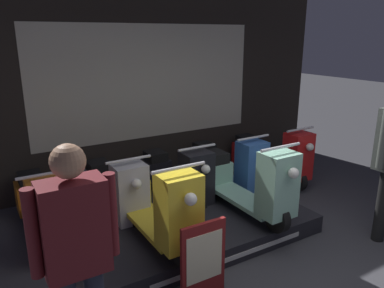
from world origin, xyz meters
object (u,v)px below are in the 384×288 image
at_px(scooter_display_left, 154,205).
at_px(scooter_backrow_0, 41,207).
at_px(person_left_browsing, 76,248).
at_px(price_sign_board, 203,262).
at_px(scooter_backrow_2, 176,178).
at_px(scooter_backrow_1, 115,191).
at_px(scooter_backrow_4, 272,157).
at_px(scooter_display_right, 245,182).
at_px(scooter_backrow_3, 228,166).

xyz_separation_m(scooter_display_left, scooter_backrow_0, (-0.94, 1.01, -0.21)).
relative_size(person_left_browsing, price_sign_board, 2.21).
bearing_deg(scooter_backrow_2, scooter_backrow_1, 180.00).
relative_size(scooter_backrow_1, scooter_backrow_2, 1.00).
bearing_deg(person_left_browsing, scooter_display_left, 45.33).
relative_size(scooter_backrow_0, scooter_backrow_1, 1.00).
bearing_deg(scooter_backrow_4, scooter_backrow_2, 180.00).
xyz_separation_m(scooter_display_left, scooter_backrow_4, (2.55, 1.01, -0.21)).
relative_size(scooter_display_left, person_left_browsing, 0.99).
distance_m(scooter_backrow_1, scooter_backrow_2, 0.87).
height_order(scooter_display_left, scooter_backrow_2, scooter_display_left).
bearing_deg(person_left_browsing, price_sign_board, 9.76).
distance_m(scooter_display_right, scooter_backrow_0, 2.35).
bearing_deg(scooter_backrow_3, scooter_backrow_0, 180.00).
height_order(scooter_display_left, scooter_backrow_0, scooter_display_left).
xyz_separation_m(scooter_backrow_1, scooter_backrow_3, (1.74, 0.00, 0.00)).
height_order(scooter_display_left, scooter_backrow_4, scooter_display_left).
xyz_separation_m(scooter_backrow_4, person_left_browsing, (-3.56, -2.03, 0.58)).
bearing_deg(scooter_display_right, scooter_backrow_4, 36.34).
bearing_deg(scooter_display_right, price_sign_board, -143.06).
bearing_deg(scooter_backrow_3, scooter_display_right, -116.44).
relative_size(scooter_display_left, scooter_backrow_4, 1.00).
relative_size(scooter_backrow_0, scooter_backrow_2, 1.00).
xyz_separation_m(scooter_display_left, scooter_backrow_3, (1.68, 1.01, -0.21)).
height_order(scooter_display_left, scooter_backrow_3, scooter_display_left).
xyz_separation_m(scooter_backrow_0, price_sign_board, (1.00, -1.85, 0.00)).
xyz_separation_m(scooter_display_left, scooter_backrow_2, (0.81, 1.01, -0.21)).
bearing_deg(scooter_backrow_4, scooter_display_left, -158.38).
distance_m(scooter_backrow_0, person_left_browsing, 2.12).
bearing_deg(price_sign_board, scooter_backrow_3, 48.85).
distance_m(scooter_backrow_4, price_sign_board, 3.10).
relative_size(scooter_display_right, scooter_backrow_1, 1.00).
height_order(person_left_browsing, price_sign_board, person_left_browsing).
xyz_separation_m(scooter_display_right, person_left_browsing, (-2.19, -1.02, 0.37)).
xyz_separation_m(scooter_backrow_2, scooter_backrow_3, (0.87, 0.00, 0.00)).
height_order(scooter_backrow_0, person_left_browsing, person_left_browsing).
bearing_deg(scooter_backrow_0, scooter_backrow_3, 0.00).
bearing_deg(price_sign_board, scooter_backrow_2, 68.12).
distance_m(scooter_display_left, scooter_backrow_3, 1.97).
xyz_separation_m(scooter_backrow_0, person_left_browsing, (-0.07, -2.03, 0.58)).
bearing_deg(scooter_backrow_1, scooter_display_left, -86.41).
relative_size(scooter_backrow_0, scooter_backrow_4, 1.00).
xyz_separation_m(scooter_display_left, scooter_display_right, (1.18, 0.00, 0.00)).
xyz_separation_m(scooter_backrow_1, scooter_backrow_4, (2.62, 0.00, 0.00)).
relative_size(scooter_backrow_1, scooter_backrow_4, 1.00).
relative_size(scooter_display_right, scooter_backrow_4, 1.00).
bearing_deg(scooter_display_left, scooter_backrow_0, 132.76).
xyz_separation_m(scooter_display_left, person_left_browsing, (-1.01, -1.02, 0.37)).
bearing_deg(scooter_display_left, scooter_backrow_4, 21.62).
xyz_separation_m(scooter_display_right, price_sign_board, (-1.11, -0.84, -0.21)).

